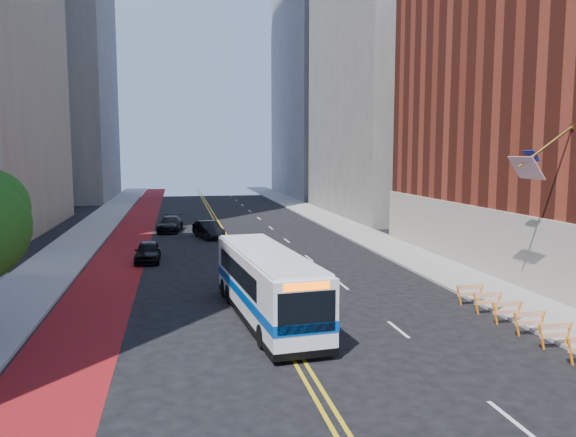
% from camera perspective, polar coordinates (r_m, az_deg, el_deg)
% --- Properties ---
extents(ground, '(160.00, 160.00, 0.00)m').
position_cam_1_polar(ground, '(17.38, 3.61, -18.14)').
color(ground, black).
rests_on(ground, ground).
extents(sidewalk_left, '(4.00, 140.00, 0.15)m').
position_cam_1_polar(sidewalk_left, '(46.48, -20.92, -2.65)').
color(sidewalk_left, gray).
rests_on(sidewalk_left, ground).
extents(sidewalk_right, '(4.00, 140.00, 0.15)m').
position_cam_1_polar(sidewalk_right, '(48.55, 8.24, -1.89)').
color(sidewalk_right, gray).
rests_on(sidewalk_right, ground).
extents(bus_lane_paint, '(3.60, 140.00, 0.01)m').
position_cam_1_polar(bus_lane_paint, '(45.99, -16.12, -2.66)').
color(bus_lane_paint, maroon).
rests_on(bus_lane_paint, ground).
extents(center_line_inner, '(0.14, 140.00, 0.01)m').
position_cam_1_polar(center_line_inner, '(45.98, -6.23, -2.43)').
color(center_line_inner, gold).
rests_on(center_line_inner, ground).
extents(center_line_outer, '(0.14, 140.00, 0.01)m').
position_cam_1_polar(center_line_outer, '(46.02, -5.79, -2.42)').
color(center_line_outer, gold).
rests_on(center_line_outer, ground).
extents(lane_dashes, '(0.14, 98.20, 0.01)m').
position_cam_1_polar(lane_dashes, '(54.46, -1.75, -0.96)').
color(lane_dashes, silver).
rests_on(lane_dashes, ground).
extents(midrise_right_near, '(18.00, 26.00, 40.00)m').
position_cam_1_polar(midrise_right_near, '(69.95, 12.29, 17.06)').
color(midrise_right_near, slate).
rests_on(midrise_right_near, ground).
extents(midrise_right_far, '(20.00, 28.00, 55.00)m').
position_cam_1_polar(midrise_right_far, '(99.44, 5.69, 18.44)').
color(midrise_right_far, gray).
rests_on(midrise_right_far, ground).
extents(construction_barriers, '(1.42, 10.91, 1.00)m').
position_cam_1_polar(construction_barriers, '(24.07, 24.38, -9.87)').
color(construction_barriers, orange).
rests_on(construction_barriers, ground).
extents(transit_bus, '(3.44, 11.22, 3.04)m').
position_cam_1_polar(transit_bus, '(24.81, -2.23, -6.60)').
color(transit_bus, white).
rests_on(transit_bus, ground).
extents(car_a, '(1.67, 4.07, 1.38)m').
position_cam_1_polar(car_a, '(38.83, -14.07, -3.27)').
color(car_a, black).
rests_on(car_a, ground).
extents(car_b, '(2.69, 4.63, 1.44)m').
position_cam_1_polar(car_b, '(48.49, -8.08, -1.12)').
color(car_b, black).
rests_on(car_b, ground).
extents(car_c, '(2.60, 5.05, 1.40)m').
position_cam_1_polar(car_c, '(52.98, -11.88, -0.56)').
color(car_c, black).
rests_on(car_c, ground).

